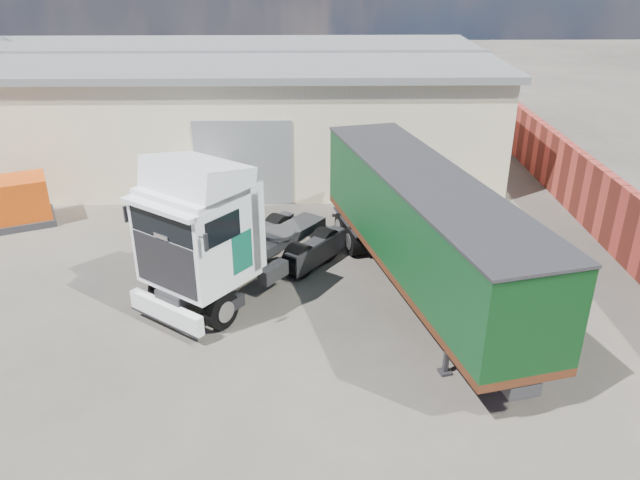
{
  "coord_description": "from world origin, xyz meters",
  "views": [
    {
      "loc": [
        0.71,
        -14.5,
        9.91
      ],
      "look_at": [
        1.01,
        3.0,
        1.61
      ],
      "focal_mm": 35.0,
      "sensor_mm": 36.0,
      "label": 1
    }
  ],
  "objects_px": {
    "tractor_unit": "(220,238)",
    "box_trailer": "(423,225)",
    "panel_van": "(199,196)",
    "orange_skip": "(11,206)"
  },
  "relations": [
    {
      "from": "tractor_unit",
      "to": "box_trailer",
      "type": "xyz_separation_m",
      "value": [
        6.03,
        -0.02,
        0.4
      ]
    },
    {
      "from": "box_trailer",
      "to": "orange_skip",
      "type": "height_order",
      "value": "box_trailer"
    },
    {
      "from": "panel_van",
      "to": "orange_skip",
      "type": "height_order",
      "value": "orange_skip"
    },
    {
      "from": "tractor_unit",
      "to": "panel_van",
      "type": "relative_size",
      "value": 1.57
    },
    {
      "from": "tractor_unit",
      "to": "box_trailer",
      "type": "height_order",
      "value": "tractor_unit"
    },
    {
      "from": "box_trailer",
      "to": "panel_van",
      "type": "relative_size",
      "value": 2.64
    },
    {
      "from": "tractor_unit",
      "to": "orange_skip",
      "type": "height_order",
      "value": "tractor_unit"
    },
    {
      "from": "box_trailer",
      "to": "panel_van",
      "type": "distance_m",
      "value": 9.98
    },
    {
      "from": "box_trailer",
      "to": "tractor_unit",
      "type": "bearing_deg",
      "value": 165.89
    },
    {
      "from": "tractor_unit",
      "to": "orange_skip",
      "type": "xyz_separation_m",
      "value": [
        -8.88,
        5.66,
        -1.19
      ]
    }
  ]
}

